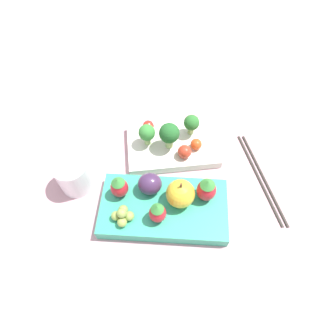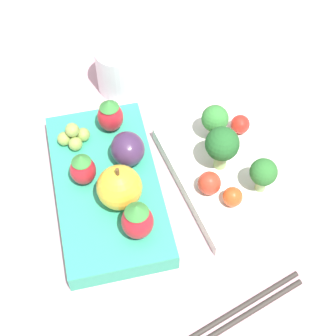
{
  "view_description": "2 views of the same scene",
  "coord_description": "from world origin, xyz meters",
  "px_view_note": "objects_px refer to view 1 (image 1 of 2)",
  "views": [
    {
      "loc": [
        0.0,
        -0.29,
        0.51
      ],
      "look_at": [
        -0.0,
        0.0,
        0.04
      ],
      "focal_mm": 32.0,
      "sensor_mm": 36.0,
      "label": 1
    },
    {
      "loc": [
        0.36,
        -0.1,
        0.56
      ],
      "look_at": [
        -0.0,
        0.0,
        0.04
      ],
      "focal_mm": 60.0,
      "sensor_mm": 36.0,
      "label": 2
    }
  ],
  "objects_px": {
    "broccoli_floret_2": "(169,134)",
    "broccoli_floret_1": "(146,133)",
    "bento_box_fruit": "(163,208)",
    "apple": "(180,194)",
    "strawberry_1": "(157,213)",
    "bento_box_savoury": "(172,145)",
    "chopsticks_pair": "(261,177)",
    "cherry_tomato_0": "(148,126)",
    "strawberry_2": "(119,187)",
    "strawberry_0": "(206,189)",
    "cherry_tomato_1": "(196,144)",
    "plum": "(149,184)",
    "cherry_tomato_2": "(184,152)",
    "grape_cluster": "(122,215)",
    "drinking_cup": "(73,175)",
    "broccoli_floret_0": "(191,123)"
  },
  "relations": [
    {
      "from": "cherry_tomato_0",
      "to": "strawberry_2",
      "type": "xyz_separation_m",
      "value": [
        -0.04,
        -0.15,
        0.02
      ]
    },
    {
      "from": "drinking_cup",
      "to": "strawberry_0",
      "type": "bearing_deg",
      "value": -8.63
    },
    {
      "from": "drinking_cup",
      "to": "cherry_tomato_2",
      "type": "bearing_deg",
      "value": 15.25
    },
    {
      "from": "cherry_tomato_1",
      "to": "drinking_cup",
      "type": "distance_m",
      "value": 0.24
    },
    {
      "from": "bento_box_savoury",
      "to": "cherry_tomato_0",
      "type": "distance_m",
      "value": 0.06
    },
    {
      "from": "strawberry_2",
      "to": "bento_box_fruit",
      "type": "bearing_deg",
      "value": -17.09
    },
    {
      "from": "broccoli_floret_2",
      "to": "chopsticks_pair",
      "type": "relative_size",
      "value": 0.29
    },
    {
      "from": "bento_box_savoury",
      "to": "broccoli_floret_0",
      "type": "xyz_separation_m",
      "value": [
        0.04,
        0.03,
        0.04
      ]
    },
    {
      "from": "broccoli_floret_2",
      "to": "broccoli_floret_1",
      "type": "bearing_deg",
      "value": 171.23
    },
    {
      "from": "bento_box_savoury",
      "to": "chopsticks_pair",
      "type": "height_order",
      "value": "bento_box_savoury"
    },
    {
      "from": "cherry_tomato_1",
      "to": "apple",
      "type": "bearing_deg",
      "value": -105.59
    },
    {
      "from": "bento_box_fruit",
      "to": "apple",
      "type": "xyz_separation_m",
      "value": [
        0.03,
        0.01,
        0.04
      ]
    },
    {
      "from": "plum",
      "to": "bento_box_fruit",
      "type": "bearing_deg",
      "value": -52.38
    },
    {
      "from": "broccoli_floret_0",
      "to": "strawberry_2",
      "type": "distance_m",
      "value": 0.19
    },
    {
      "from": "cherry_tomato_2",
      "to": "drinking_cup",
      "type": "height_order",
      "value": "drinking_cup"
    },
    {
      "from": "bento_box_fruit",
      "to": "grape_cluster",
      "type": "height_order",
      "value": "grape_cluster"
    },
    {
      "from": "bento_box_savoury",
      "to": "grape_cluster",
      "type": "bearing_deg",
      "value": -117.02
    },
    {
      "from": "strawberry_1",
      "to": "strawberry_2",
      "type": "xyz_separation_m",
      "value": [
        -0.07,
        0.05,
        0.0
      ]
    },
    {
      "from": "bento_box_savoury",
      "to": "apple",
      "type": "distance_m",
      "value": 0.14
    },
    {
      "from": "apple",
      "to": "chopsticks_pair",
      "type": "height_order",
      "value": "apple"
    },
    {
      "from": "strawberry_0",
      "to": "strawberry_2",
      "type": "xyz_separation_m",
      "value": [
        -0.15,
        0.01,
        -0.0
      ]
    },
    {
      "from": "drinking_cup",
      "to": "chopsticks_pair",
      "type": "relative_size",
      "value": 0.32
    },
    {
      "from": "broccoli_floret_1",
      "to": "strawberry_0",
      "type": "xyz_separation_m",
      "value": [
        0.11,
        -0.12,
        0.0
      ]
    },
    {
      "from": "bento_box_fruit",
      "to": "drinking_cup",
      "type": "relative_size",
      "value": 3.46
    },
    {
      "from": "broccoli_floret_1",
      "to": "chopsticks_pair",
      "type": "height_order",
      "value": "broccoli_floret_1"
    },
    {
      "from": "broccoli_floret_2",
      "to": "cherry_tomato_1",
      "type": "distance_m",
      "value": 0.06
    },
    {
      "from": "broccoli_floret_2",
      "to": "cherry_tomato_2",
      "type": "xyz_separation_m",
      "value": [
        0.03,
        -0.02,
        -0.02
      ]
    },
    {
      "from": "cherry_tomato_1",
      "to": "apple",
      "type": "relative_size",
      "value": 0.38
    },
    {
      "from": "apple",
      "to": "grape_cluster",
      "type": "relative_size",
      "value": 1.5
    },
    {
      "from": "apple",
      "to": "strawberry_1",
      "type": "xyz_separation_m",
      "value": [
        -0.04,
        -0.03,
        -0.0
      ]
    },
    {
      "from": "strawberry_0",
      "to": "strawberry_2",
      "type": "bearing_deg",
      "value": 178.09
    },
    {
      "from": "apple",
      "to": "strawberry_0",
      "type": "distance_m",
      "value": 0.05
    },
    {
      "from": "bento_box_savoury",
      "to": "drinking_cup",
      "type": "xyz_separation_m",
      "value": [
        -0.18,
        -0.09,
        0.02
      ]
    },
    {
      "from": "bento_box_fruit",
      "to": "strawberry_2",
      "type": "bearing_deg",
      "value": 162.91
    },
    {
      "from": "strawberry_2",
      "to": "plum",
      "type": "relative_size",
      "value": 1.12
    },
    {
      "from": "cherry_tomato_2",
      "to": "plum",
      "type": "xyz_separation_m",
      "value": [
        -0.06,
        -0.08,
        0.01
      ]
    },
    {
      "from": "bento_box_fruit",
      "to": "broccoli_floret_1",
      "type": "relative_size",
      "value": 4.63
    },
    {
      "from": "strawberry_2",
      "to": "chopsticks_pair",
      "type": "distance_m",
      "value": 0.27
    },
    {
      "from": "broccoli_floret_1",
      "to": "drinking_cup",
      "type": "xyz_separation_m",
      "value": [
        -0.13,
        -0.09,
        -0.02
      ]
    },
    {
      "from": "strawberry_2",
      "to": "grape_cluster",
      "type": "bearing_deg",
      "value": -80.17
    },
    {
      "from": "cherry_tomato_0",
      "to": "strawberry_0",
      "type": "relative_size",
      "value": 0.45
    },
    {
      "from": "bento_box_fruit",
      "to": "apple",
      "type": "height_order",
      "value": "apple"
    },
    {
      "from": "broccoli_floret_0",
      "to": "strawberry_1",
      "type": "bearing_deg",
      "value": -108.18
    },
    {
      "from": "apple",
      "to": "strawberry_2",
      "type": "bearing_deg",
      "value": 172.67
    },
    {
      "from": "grape_cluster",
      "to": "strawberry_2",
      "type": "bearing_deg",
      "value": 99.83
    },
    {
      "from": "strawberry_0",
      "to": "plum",
      "type": "xyz_separation_m",
      "value": [
        -0.1,
        0.01,
        -0.01
      ]
    },
    {
      "from": "plum",
      "to": "broccoli_floret_0",
      "type": "bearing_deg",
      "value": 60.21
    },
    {
      "from": "broccoli_floret_1",
      "to": "cherry_tomato_0",
      "type": "relative_size",
      "value": 2.11
    },
    {
      "from": "cherry_tomato_0",
      "to": "apple",
      "type": "relative_size",
      "value": 0.4
    },
    {
      "from": "cherry_tomato_0",
      "to": "cherry_tomato_1",
      "type": "xyz_separation_m",
      "value": [
        0.1,
        -0.05,
        -0.0
      ]
    }
  ]
}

